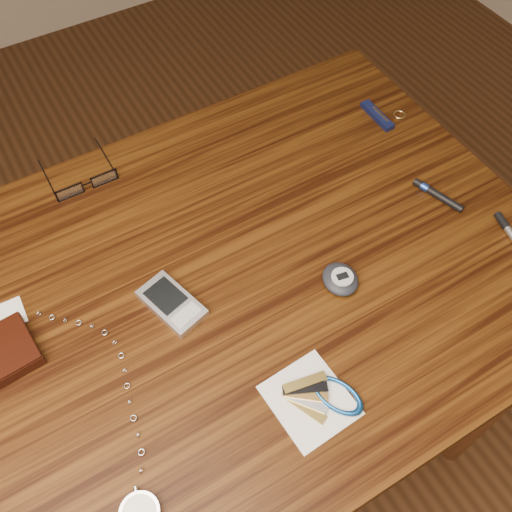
% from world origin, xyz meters
% --- Properties ---
extents(ground, '(3.80, 3.80, 0.00)m').
position_xyz_m(ground, '(0.00, 0.00, 0.00)').
color(ground, '#472814').
rests_on(ground, ground).
extents(desk, '(1.00, 0.70, 0.75)m').
position_xyz_m(desk, '(0.00, 0.00, 0.65)').
color(desk, '#3B1F09').
rests_on(desk, ground).
extents(eyeglasses, '(0.11, 0.11, 0.02)m').
position_xyz_m(eyeglasses, '(-0.10, 0.28, 0.76)').
color(eyeglasses, black).
rests_on(eyeglasses, desk).
extents(gold_ring, '(0.03, 0.03, 0.00)m').
position_xyz_m(gold_ring, '(0.45, 0.15, 0.75)').
color(gold_ring, '#E6C373').
rests_on(gold_ring, desk).
extents(pocket_watch, '(0.09, 0.34, 0.01)m').
position_xyz_m(pocket_watch, '(-0.23, -0.22, 0.76)').
color(pocket_watch, silver).
rests_on(pocket_watch, desk).
extents(pda_phone, '(0.08, 0.11, 0.01)m').
position_xyz_m(pda_phone, '(-0.08, 0.00, 0.76)').
color(pda_phone, silver).
rests_on(pda_phone, desk).
extents(pedometer, '(0.06, 0.07, 0.02)m').
position_xyz_m(pedometer, '(0.15, -0.09, 0.76)').
color(pedometer, '#1F222B').
rests_on(pedometer, desk).
extents(notepad_keys, '(0.12, 0.11, 0.01)m').
position_xyz_m(notepad_keys, '(0.03, -0.22, 0.75)').
color(notepad_keys, white).
rests_on(notepad_keys, desk).
extents(pocket_knife, '(0.02, 0.08, 0.01)m').
position_xyz_m(pocket_knife, '(0.41, 0.17, 0.75)').
color(pocket_knife, '#0E1338').
rests_on(pocket_knife, desk).
extents(black_blue_pen, '(0.04, 0.09, 0.01)m').
position_xyz_m(black_blue_pen, '(0.38, -0.03, 0.76)').
color(black_blue_pen, black).
rests_on(black_blue_pen, desk).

